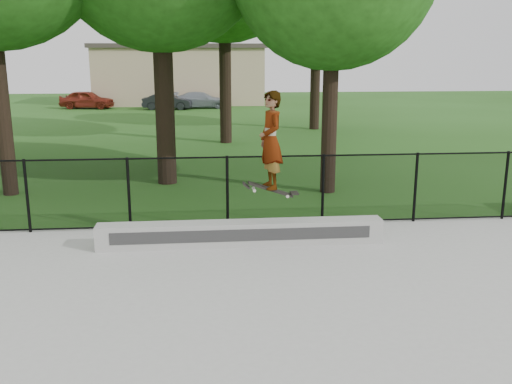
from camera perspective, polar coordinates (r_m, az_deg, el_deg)
grind_ledge at (r=10.74m, az=-1.48°, el=-4.14°), size 5.36×0.40×0.45m
car_a at (r=40.45m, az=-16.55°, el=8.86°), size 3.75×2.05×1.22m
car_b at (r=38.63m, az=-8.87°, el=8.94°), size 3.00×1.35×1.06m
car_c at (r=39.46m, az=-5.47°, el=9.15°), size 3.56×1.80×1.09m
skater_airborne at (r=10.16m, az=1.48°, el=5.02°), size 0.81×0.71×1.95m
chainlink_fence at (r=11.75m, az=-2.88°, el=0.05°), size 16.06×0.06×1.50m
distant_building at (r=43.56m, az=-7.60°, el=11.64°), size 12.40×6.40×4.30m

